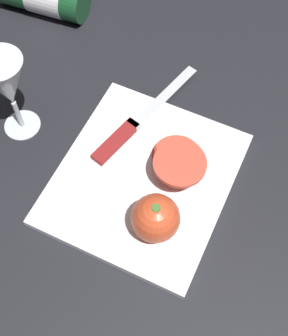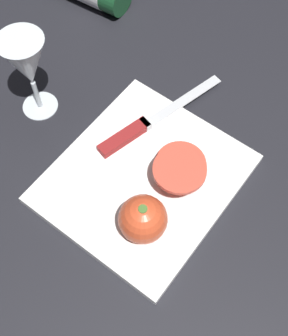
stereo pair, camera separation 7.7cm
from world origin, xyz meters
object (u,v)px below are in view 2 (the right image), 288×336
whole_tomato (143,219)px  tomato_slice_stack_near (180,167)px  wine_glass (27,65)px  knife (134,132)px

whole_tomato → tomato_slice_stack_near: 0.12m
wine_glass → whole_tomato: wine_glass is taller
knife → tomato_slice_stack_near: 0.11m
whole_tomato → knife: (-0.14, -0.12, -0.03)m
wine_glass → tomato_slice_stack_near: bearing=96.4°
whole_tomato → tomato_slice_stack_near: bearing=-174.5°
knife → tomato_slice_stack_near: (0.02, 0.11, 0.02)m
wine_glass → knife: bearing=105.5°
tomato_slice_stack_near → whole_tomato: bearing=5.5°
knife → wine_glass: bearing=120.0°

